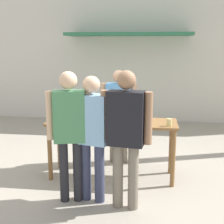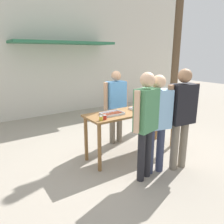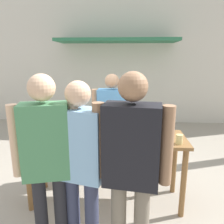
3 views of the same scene
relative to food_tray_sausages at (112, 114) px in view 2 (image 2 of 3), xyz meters
name	(u,v)px [view 2 (image 2 of 3)]	position (x,y,z in m)	size (l,w,h in m)	color
ground_plane	(132,152)	(0.53, 0.01, -0.96)	(24.00, 24.00, 0.00)	#A39989
building_facade_back	(58,48)	(0.53, 3.99, 1.30)	(12.00, 1.11, 4.50)	beige
serving_table	(133,117)	(0.53, 0.01, -0.15)	(2.07, 0.65, 0.95)	brown
food_tray_sausages	(112,114)	(0.00, 0.00, 0.00)	(0.42, 0.29, 0.04)	silver
food_tray_buns	(141,108)	(0.75, 0.00, 0.00)	(0.48, 0.28, 0.05)	silver
condiment_jar_mustard	(101,118)	(-0.38, -0.20, 0.03)	(0.06, 0.06, 0.08)	gold
condiment_jar_ketchup	(105,117)	(-0.29, -0.20, 0.03)	(0.06, 0.06, 0.08)	#B22319
beer_cup	(170,104)	(1.42, -0.19, 0.04)	(0.08, 0.08, 0.12)	#DBC67A
person_server_behind_table	(116,101)	(0.57, 0.67, 0.05)	(0.64, 0.26, 1.71)	#756B5B
person_customer_holding_hotdog	(146,118)	(0.07, -0.88, 0.13)	(0.59, 0.32, 1.82)	#232328
person_customer_with_cup	(182,112)	(0.83, -0.97, 0.14)	(0.67, 0.32, 1.84)	#756B5B
person_customer_waiting_in_line	(157,117)	(0.36, -0.83, 0.08)	(0.65, 0.36, 1.75)	#333851
utility_pole	(178,29)	(3.68, 1.64, 1.88)	(1.10, 0.25, 5.55)	brown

